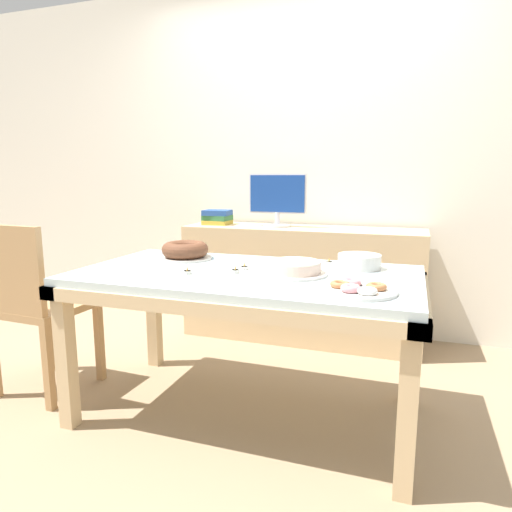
{
  "coord_description": "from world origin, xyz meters",
  "views": [
    {
      "loc": [
        0.73,
        -1.99,
        1.18
      ],
      "look_at": [
        0.02,
        0.1,
        0.79
      ],
      "focal_mm": 32.0,
      "sensor_mm": 36.0,
      "label": 1
    }
  ],
  "objects_px": {
    "plate_stack": "(359,261)",
    "tealight_left_edge": "(187,272)",
    "chair": "(33,301)",
    "cake_golden_bundt": "(185,251)",
    "cake_chocolate_round": "(295,268)",
    "computer_monitor": "(277,200)",
    "tealight_near_front": "(329,262)",
    "pastry_platter": "(359,288)",
    "tealight_centre": "(244,267)",
    "book_stack": "(217,217)",
    "tealight_near_cakes": "(235,271)"
  },
  "relations": [
    {
      "from": "plate_stack",
      "to": "tealight_left_edge",
      "type": "xyz_separation_m",
      "value": [
        -0.74,
        -0.39,
        -0.02
      ]
    },
    {
      "from": "chair",
      "to": "cake_golden_bundt",
      "type": "bearing_deg",
      "value": 27.6
    },
    {
      "from": "chair",
      "to": "cake_chocolate_round",
      "type": "xyz_separation_m",
      "value": [
        1.38,
        0.18,
        0.24
      ]
    },
    {
      "from": "computer_monitor",
      "to": "cake_chocolate_round",
      "type": "xyz_separation_m",
      "value": [
        0.42,
        -1.14,
        -0.25
      ]
    },
    {
      "from": "tealight_near_front",
      "to": "pastry_platter",
      "type": "bearing_deg",
      "value": -68.34
    },
    {
      "from": "tealight_left_edge",
      "to": "tealight_near_front",
      "type": "bearing_deg",
      "value": 37.77
    },
    {
      "from": "chair",
      "to": "tealight_centre",
      "type": "height_order",
      "value": "chair"
    },
    {
      "from": "chair",
      "to": "cake_golden_bundt",
      "type": "xyz_separation_m",
      "value": [
        0.71,
        0.37,
        0.25
      ]
    },
    {
      "from": "chair",
      "to": "pastry_platter",
      "type": "bearing_deg",
      "value": -1.74
    },
    {
      "from": "computer_monitor",
      "to": "pastry_platter",
      "type": "relative_size",
      "value": 1.41
    },
    {
      "from": "tealight_left_edge",
      "to": "chair",
      "type": "bearing_deg",
      "value": -178.21
    },
    {
      "from": "cake_chocolate_round",
      "to": "tealight_left_edge",
      "type": "bearing_deg",
      "value": -162.82
    },
    {
      "from": "book_stack",
      "to": "tealight_near_cakes",
      "type": "distance_m",
      "value": 1.36
    },
    {
      "from": "cake_chocolate_round",
      "to": "tealight_near_cakes",
      "type": "distance_m",
      "value": 0.28
    },
    {
      "from": "tealight_centre",
      "to": "tealight_near_front",
      "type": "relative_size",
      "value": 1.0
    },
    {
      "from": "cake_golden_bundt",
      "to": "tealight_near_cakes",
      "type": "xyz_separation_m",
      "value": [
        0.39,
        -0.25,
        -0.04
      ]
    },
    {
      "from": "tealight_left_edge",
      "to": "computer_monitor",
      "type": "bearing_deg",
      "value": 87.54
    },
    {
      "from": "tealight_near_front",
      "to": "cake_chocolate_round",
      "type": "bearing_deg",
      "value": -109.14
    },
    {
      "from": "computer_monitor",
      "to": "pastry_platter",
      "type": "height_order",
      "value": "computer_monitor"
    },
    {
      "from": "tealight_near_front",
      "to": "book_stack",
      "type": "bearing_deg",
      "value": 139.77
    },
    {
      "from": "book_stack",
      "to": "tealight_centre",
      "type": "height_order",
      "value": "book_stack"
    },
    {
      "from": "computer_monitor",
      "to": "cake_chocolate_round",
      "type": "distance_m",
      "value": 1.24
    },
    {
      "from": "chair",
      "to": "computer_monitor",
      "type": "xyz_separation_m",
      "value": [
        0.96,
        1.32,
        0.48
      ]
    },
    {
      "from": "tealight_near_cakes",
      "to": "cake_chocolate_round",
      "type": "bearing_deg",
      "value": 11.1
    },
    {
      "from": "book_stack",
      "to": "tealight_left_edge",
      "type": "bearing_deg",
      "value": -72.2
    },
    {
      "from": "tealight_near_cakes",
      "to": "tealight_near_front",
      "type": "xyz_separation_m",
      "value": [
        0.38,
        0.36,
        0.0
      ]
    },
    {
      "from": "chair",
      "to": "tealight_near_front",
      "type": "relative_size",
      "value": 23.5
    },
    {
      "from": "plate_stack",
      "to": "pastry_platter",
      "type": "bearing_deg",
      "value": -83.78
    },
    {
      "from": "pastry_platter",
      "to": "tealight_left_edge",
      "type": "xyz_separation_m",
      "value": [
        -0.79,
        0.08,
        -0.01
      ]
    },
    {
      "from": "tealight_left_edge",
      "to": "pastry_platter",
      "type": "bearing_deg",
      "value": -5.76
    },
    {
      "from": "tealight_near_front",
      "to": "tealight_centre",
      "type": "bearing_deg",
      "value": -144.09
    },
    {
      "from": "tealight_left_edge",
      "to": "tealight_near_front",
      "type": "height_order",
      "value": "same"
    },
    {
      "from": "cake_chocolate_round",
      "to": "plate_stack",
      "type": "xyz_separation_m",
      "value": [
        0.26,
        0.25,
        0.01
      ]
    },
    {
      "from": "book_stack",
      "to": "tealight_centre",
      "type": "xyz_separation_m",
      "value": [
        0.63,
        -1.11,
        -0.13
      ]
    },
    {
      "from": "plate_stack",
      "to": "tealight_near_cakes",
      "type": "distance_m",
      "value": 0.62
    },
    {
      "from": "plate_stack",
      "to": "tealight_left_edge",
      "type": "bearing_deg",
      "value": -152.05
    },
    {
      "from": "computer_monitor",
      "to": "plate_stack",
      "type": "distance_m",
      "value": 1.16
    },
    {
      "from": "book_stack",
      "to": "tealight_left_edge",
      "type": "xyz_separation_m",
      "value": [
        0.42,
        -1.29,
        -0.13
      ]
    },
    {
      "from": "computer_monitor",
      "to": "tealight_near_front",
      "type": "xyz_separation_m",
      "value": [
        0.53,
        -0.84,
        -0.27
      ]
    },
    {
      "from": "book_stack",
      "to": "cake_chocolate_round",
      "type": "height_order",
      "value": "book_stack"
    },
    {
      "from": "book_stack",
      "to": "tealight_left_edge",
      "type": "distance_m",
      "value": 1.36
    },
    {
      "from": "chair",
      "to": "cake_golden_bundt",
      "type": "distance_m",
      "value": 0.84
    },
    {
      "from": "tealight_centre",
      "to": "chair",
      "type": "bearing_deg",
      "value": -169.21
    },
    {
      "from": "cake_chocolate_round",
      "to": "tealight_left_edge",
      "type": "height_order",
      "value": "cake_chocolate_round"
    },
    {
      "from": "book_stack",
      "to": "cake_golden_bundt",
      "type": "xyz_separation_m",
      "value": [
        0.22,
        -0.95,
        -0.1
      ]
    },
    {
      "from": "book_stack",
      "to": "tealight_near_front",
      "type": "xyz_separation_m",
      "value": [
        1.0,
        -0.84,
        -0.13
      ]
    },
    {
      "from": "pastry_platter",
      "to": "cake_chocolate_round",
      "type": "bearing_deg",
      "value": 144.28
    },
    {
      "from": "chair",
      "to": "tealight_near_cakes",
      "type": "distance_m",
      "value": 1.13
    },
    {
      "from": "computer_monitor",
      "to": "pastry_platter",
      "type": "xyz_separation_m",
      "value": [
        0.74,
        -1.37,
        -0.26
      ]
    },
    {
      "from": "plate_stack",
      "to": "computer_monitor",
      "type": "bearing_deg",
      "value": 127.3
    }
  ]
}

